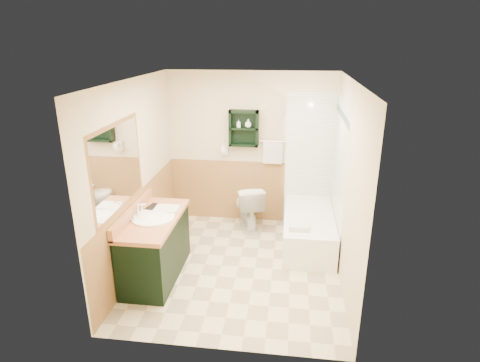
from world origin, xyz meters
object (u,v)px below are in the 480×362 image
(toilet, at_px, (248,206))
(soap_bottle_b, at_px, (248,124))
(wall_shelf, at_px, (244,128))
(vanity_book, at_px, (148,199))
(soap_bottle_a, at_px, (239,125))
(bathtub, at_px, (308,230))
(vanity, at_px, (155,247))
(hair_dryer, at_px, (225,149))

(toilet, distance_m, soap_bottle_b, 1.28)
(wall_shelf, relative_size, vanity_book, 2.43)
(toilet, height_order, soap_bottle_a, soap_bottle_a)
(bathtub, xyz_separation_m, soap_bottle_b, (-0.96, 0.66, 1.38))
(wall_shelf, relative_size, bathtub, 0.37)
(vanity, xyz_separation_m, vanity_book, (-0.17, 0.30, 0.51))
(wall_shelf, relative_size, vanity, 0.44)
(wall_shelf, distance_m, vanity_book, 1.89)
(vanity, relative_size, vanity_book, 5.58)
(hair_dryer, height_order, vanity, hair_dryer)
(vanity, bearing_deg, hair_dryer, 71.32)
(hair_dryer, relative_size, bathtub, 0.16)
(wall_shelf, height_order, soap_bottle_b, wall_shelf)
(toilet, xyz_separation_m, soap_bottle_a, (-0.17, 0.20, 1.24))
(vanity_book, xyz_separation_m, soap_bottle_a, (0.98, 1.43, 0.68))
(vanity, xyz_separation_m, soap_bottle_b, (0.96, 1.73, 1.21))
(soap_bottle_a, distance_m, soap_bottle_b, 0.15)
(soap_bottle_b, bearing_deg, soap_bottle_a, 180.00)
(wall_shelf, bearing_deg, toilet, -65.10)
(bathtub, bearing_deg, toilet, 153.52)
(wall_shelf, distance_m, hair_dryer, 0.46)
(hair_dryer, relative_size, soap_bottle_a, 1.99)
(bathtub, bearing_deg, hair_dryer, 152.40)
(hair_dryer, height_order, soap_bottle_b, soap_bottle_b)
(wall_shelf, distance_m, soap_bottle_a, 0.09)
(hair_dryer, distance_m, soap_bottle_a, 0.45)
(bathtub, relative_size, vanity_book, 6.63)
(toilet, distance_m, vanity_book, 1.78)
(vanity, bearing_deg, soap_bottle_b, 60.88)
(soap_bottle_a, bearing_deg, hair_dryer, 172.37)
(toilet, relative_size, vanity_book, 3.19)
(soap_bottle_a, bearing_deg, soap_bottle_b, 0.00)
(bathtub, relative_size, soap_bottle_a, 12.47)
(vanity_book, xyz_separation_m, soap_bottle_b, (1.13, 1.43, 0.70))
(wall_shelf, bearing_deg, soap_bottle_b, -4.17)
(bathtub, xyz_separation_m, vanity_book, (-2.08, -0.76, 0.68))
(toilet, bearing_deg, soap_bottle_b, -99.96)
(hair_dryer, bearing_deg, soap_bottle_a, -7.63)
(toilet, relative_size, soap_bottle_b, 5.56)
(wall_shelf, height_order, bathtub, wall_shelf)
(vanity, relative_size, soap_bottle_b, 9.71)
(vanity, height_order, bathtub, vanity)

